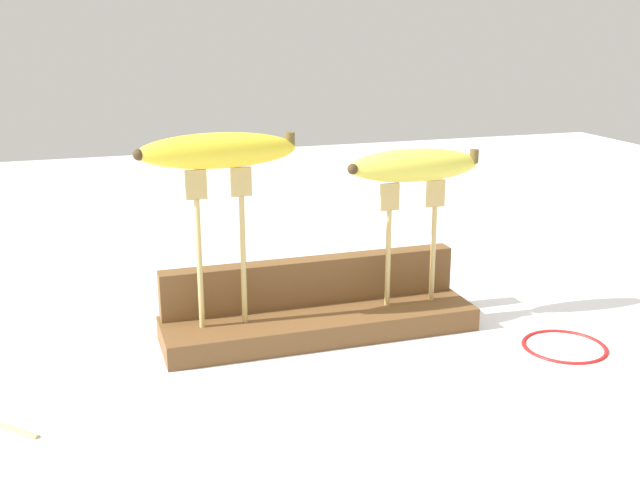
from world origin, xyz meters
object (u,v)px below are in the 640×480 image
at_px(fork_stand_right, 413,231).
at_px(wire_coil, 565,345).
at_px(fork_stand_left, 221,235).
at_px(banana_raised_right, 415,166).
at_px(banana_raised_left, 218,151).

bearing_deg(fork_stand_right, wire_coil, -40.56).
bearing_deg(fork_stand_left, banana_raised_right, 0.00).
bearing_deg(banana_raised_left, banana_raised_right, 0.00).
bearing_deg(banana_raised_right, fork_stand_right, -3.93).
height_order(fork_stand_left, fork_stand_right, fork_stand_left).
xyz_separation_m(fork_stand_left, wire_coil, (0.41, -0.13, -0.15)).
xyz_separation_m(fork_stand_right, banana_raised_right, (-0.00, 0.00, 0.09)).
distance_m(fork_stand_left, banana_raised_left, 0.10).
height_order(banana_raised_left, wire_coil, banana_raised_left).
bearing_deg(fork_stand_left, wire_coil, -17.92).
height_order(fork_stand_right, banana_raised_left, banana_raised_left).
relative_size(fork_stand_left, wire_coil, 1.86).
height_order(fork_stand_left, wire_coil, fork_stand_left).
xyz_separation_m(fork_stand_left, banana_raised_right, (0.26, 0.00, 0.07)).
bearing_deg(fork_stand_left, banana_raised_left, 178.95).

